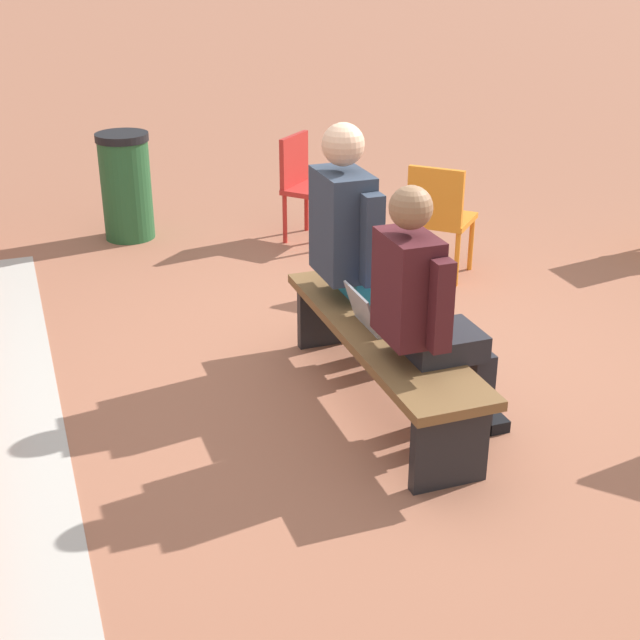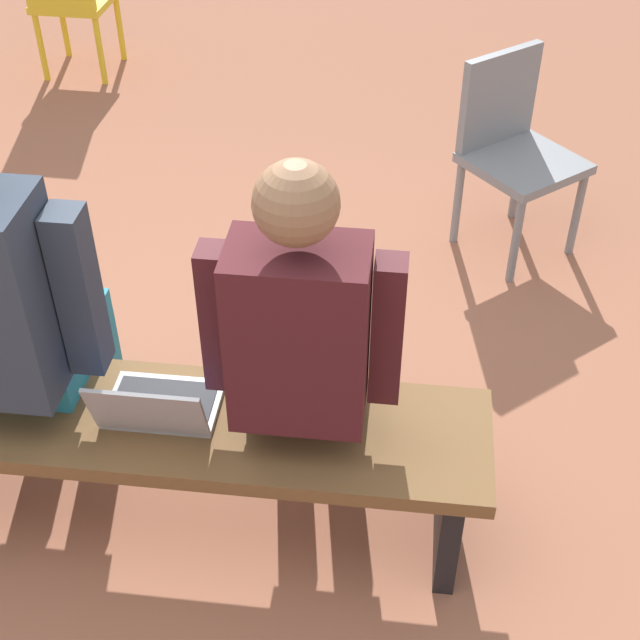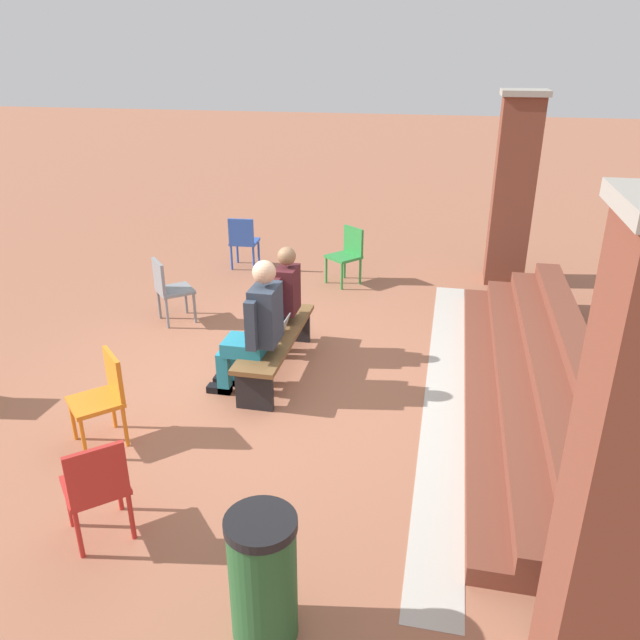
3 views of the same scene
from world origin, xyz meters
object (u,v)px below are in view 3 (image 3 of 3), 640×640
Objects in this scene: plastic_chair_foreground at (348,252)px; plastic_chair_far_left at (243,239)px; plastic_chair_near_bench_right at (103,393)px; person_student at (279,299)px; laptop at (276,331)px; plastic_chair_near_bench_left at (97,484)px; litter_bin at (263,577)px; person_adult at (255,325)px; bench at (276,342)px; plastic_chair_by_pillar at (169,287)px.

plastic_chair_far_left is at bearing -100.40° from plastic_chair_foreground.
plastic_chair_far_left is 4.87m from plastic_chair_near_bench_right.
person_student is 0.46m from laptop.
plastic_chair_foreground is (-2.59, 0.34, -0.22)m from person_student.
litter_bin is at bearing 69.32° from plastic_chair_near_bench_left.
person_adult is at bearing 136.43° from plastic_chair_near_bench_right.
bench is 2.00m from plastic_chair_by_pillar.
plastic_chair_near_bench_left is (2.26, -0.46, -0.27)m from person_adult.
litter_bin is at bearing 14.36° from laptop.
plastic_chair_far_left is at bearing -159.71° from person_adult.
plastic_chair_near_bench_left is at bearing -11.41° from person_adult.
litter_bin reaches higher than plastic_chair_near_bench_left.
plastic_chair_foreground and plastic_chair_far_left have the same top height.
litter_bin is at bearing 13.96° from person_student.
person_student is at bearing 67.98° from plastic_chair_by_pillar.
person_adult reaches higher than plastic_chair_foreground.
litter_bin is (6.52, 2.29, -0.05)m from plastic_chair_far_left.
laptop is (0.41, 0.08, -0.20)m from person_student.
plastic_chair_by_pillar is at bearing -121.95° from laptop.
litter_bin reaches higher than plastic_chair_foreground.
plastic_chair_near_bench_right is at bearing -130.25° from litter_bin.
plastic_chair_near_bench_left is at bearing 27.67° from plastic_chair_near_bench_right.
plastic_chair_far_left is (-0.32, -1.73, 0.00)m from plastic_chair_foreground.
person_student is 1.56× the size of plastic_chair_near_bench_left.
person_student reaches higher than bench.
person_adult is at bearing -8.76° from bench.
plastic_chair_by_pillar and plastic_chair_near_bench_right have the same top height.
plastic_chair_by_pillar is (-1.03, -1.70, 0.13)m from bench.
plastic_chair_near_bench_left and plastic_chair_far_left have the same top height.
plastic_chair_by_pillar is 4.97m from litter_bin.
plastic_chair_foreground is at bearing 79.60° from plastic_chair_far_left.
person_student is 1.56× the size of plastic_chair_near_bench_right.
plastic_chair_by_pillar is at bearing -45.71° from plastic_chair_foreground.
plastic_chair_foreground and plastic_chair_near_bench_right have the same top height.
person_adult is 4.46× the size of laptop.
laptop is at bearing 58.05° from plastic_chair_by_pillar.
plastic_chair_far_left is at bearing -156.09° from laptop.
plastic_chair_far_left is (-2.91, -1.39, -0.22)m from person_student.
person_student is 0.92× the size of person_adult.
litter_bin reaches higher than plastic_chair_by_pillar.
plastic_chair_foreground is 4.75m from plastic_chair_near_bench_right.
plastic_chair_near_bench_right is at bearing -28.62° from person_student.
plastic_chair_foreground is at bearing 172.50° from person_student.
plastic_chair_near_bench_right is (2.61, 0.57, 0.00)m from plastic_chair_by_pillar.
litter_bin is (3.61, 0.90, -0.27)m from person_student.
person_student is 3.24m from plastic_chair_far_left.
plastic_chair_far_left is (-3.75, -1.39, -0.27)m from person_adult.
plastic_chair_near_bench_right is at bearing -36.51° from laptop.
plastic_chair_near_bench_right is 0.98× the size of litter_bin.
litter_bin is at bearing 14.39° from bench.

